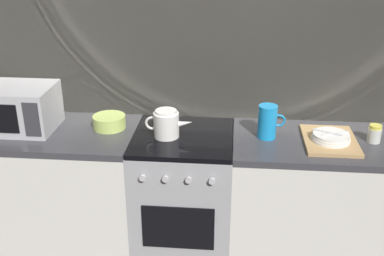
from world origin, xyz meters
TOP-DOWN VIEW (x-y plane):
  - ground_plane at (0.00, 0.00)m, footprint 8.00×8.00m
  - back_wall at (0.00, 0.32)m, footprint 3.60×0.05m
  - counter_left at (-0.90, 0.00)m, footprint 1.20×0.60m
  - stove_unit at (-0.00, -0.00)m, footprint 0.60×0.63m
  - counter_right at (0.90, 0.00)m, footprint 1.20×0.60m
  - microwave at (-1.02, 0.01)m, footprint 0.46×0.35m
  - kettle at (-0.10, -0.02)m, footprint 0.28×0.15m
  - mixing_bowl at (-0.47, 0.07)m, footprint 0.20×0.20m
  - pitcher at (0.50, 0.02)m, footprint 0.16×0.11m
  - dish_pile at (0.86, -0.02)m, footprint 0.30×0.40m
  - spice_jar at (1.11, 0.01)m, footprint 0.08×0.08m

SIDE VIEW (x-z plane):
  - ground_plane at x=0.00m, z-range 0.00..0.00m
  - stove_unit at x=0.00m, z-range 0.00..0.90m
  - counter_left at x=-0.90m, z-range 0.00..0.90m
  - counter_right at x=0.90m, z-range 0.00..0.90m
  - dish_pile at x=0.86m, z-range 0.89..0.96m
  - mixing_bowl at x=-0.47m, z-range 0.90..0.98m
  - spice_jar at x=1.11m, z-range 0.90..1.00m
  - kettle at x=-0.10m, z-range 0.90..1.06m
  - pitcher at x=0.50m, z-range 0.90..1.10m
  - microwave at x=-1.02m, z-range 0.90..1.17m
  - back_wall at x=0.00m, z-range 0.00..2.40m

